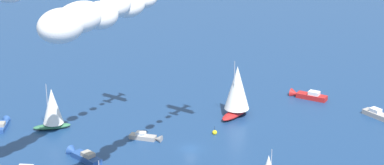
# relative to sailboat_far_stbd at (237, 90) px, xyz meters

# --- Properties ---
(ground_plane) EXTENTS (2000.00, 2000.00, 0.00)m
(ground_plane) POSITION_rel_sailboat_far_stbd_xyz_m (-17.45, -13.28, -6.42)
(ground_plane) COLOR navy
(sailboat_far_stbd) EXTENTS (10.84, 8.65, 14.07)m
(sailboat_far_stbd) POSITION_rel_sailboat_far_stbd_xyz_m (0.00, 0.00, 0.00)
(sailboat_far_stbd) COLOR #B21E1E
(sailboat_far_stbd) RESTS_ON ground_plane
(motorboat_inshore) EXTENTS (7.83, 9.14, 2.79)m
(motorboat_inshore) POSITION_rel_sailboat_far_stbd_xyz_m (21.96, 3.67, -5.67)
(motorboat_inshore) COLOR #B21E1E
(motorboat_inshore) RESTS_ON ground_plane
(sailboat_offshore) EXTENTS (8.80, 5.37, 11.01)m
(sailboat_offshore) POSITION_rel_sailboat_far_stbd_xyz_m (-42.46, 8.93, -1.40)
(sailboat_offshore) COLOR #33704C
(sailboat_offshore) RESTS_ON ground_plane
(motorboat_trailing) EXTENTS (4.41, 9.43, 2.65)m
(motorboat_trailing) POSITION_rel_sailboat_far_stbd_xyz_m (31.01, -15.13, -5.71)
(motorboat_trailing) COLOR #9E9993
(motorboat_trailing) RESTS_ON ground_plane
(motorboat_outer_ring_b) EXTENTS (5.89, 9.38, 2.67)m
(motorboat_outer_ring_b) POSITION_rel_sailboat_far_stbd_xyz_m (-40.06, -9.12, -5.70)
(motorboat_outer_ring_b) COLOR #23478C
(motorboat_outer_ring_b) RESTS_ON ground_plane
(motorboat_outer_ring_d) EXTENTS (6.94, 6.16, 2.15)m
(motorboat_outer_ring_d) POSITION_rel_sailboat_far_stbd_xyz_m (-24.51, -5.11, -5.84)
(motorboat_outer_ring_d) COLOR #9E9993
(motorboat_outer_ring_d) RESTS_ON ground_plane
(motorboat_outer_ring_e) EXTENTS (4.51, 7.74, 2.19)m
(motorboat_outer_ring_e) POSITION_rel_sailboat_far_stbd_xyz_m (-53.09, 14.38, -5.83)
(motorboat_outer_ring_e) COLOR #23478C
(motorboat_outer_ring_e) RESTS_ON ground_plane
(marker_buoy) EXTENTS (1.10, 1.10, 2.10)m
(marker_buoy) POSITION_rel_sailboat_far_stbd_xyz_m (-9.40, -8.08, -6.03)
(marker_buoy) COLOR yellow
(marker_buoy) RESTS_ON ground_plane
(smoke_trail_wingman) EXTENTS (41.95, 31.17, 5.38)m
(smoke_trail_wingman) POSITION_rel_sailboat_far_stbd_xyz_m (-42.61, -42.61, 33.00)
(smoke_trail_wingman) COLOR silver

